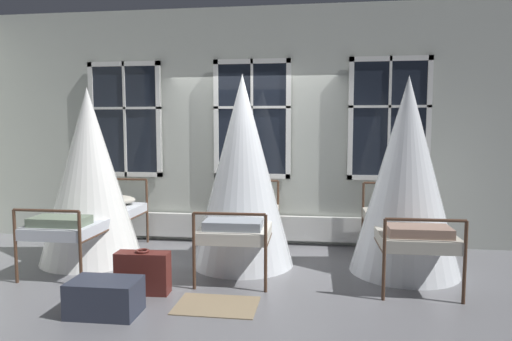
{
  "coord_description": "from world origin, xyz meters",
  "views": [
    {
      "loc": [
        0.95,
        -5.59,
        1.73
      ],
      "look_at": [
        0.21,
        -0.05,
        1.21
      ],
      "focal_mm": 31.67,
      "sensor_mm": 36.0,
      "label": 1
    }
  ],
  "objects_px": {
    "suitcase_dark": "(143,273)",
    "travel_trunk": "(105,297)",
    "cot_first": "(90,177)",
    "cot_third": "(406,179)",
    "cot_second": "(243,174)"
  },
  "relations": [
    {
      "from": "cot_second",
      "to": "suitcase_dark",
      "type": "height_order",
      "value": "cot_second"
    },
    {
      "from": "cot_third",
      "to": "cot_first",
      "type": "bearing_deg",
      "value": 89.83
    },
    {
      "from": "cot_first",
      "to": "cot_second",
      "type": "distance_m",
      "value": 2.01
    },
    {
      "from": "suitcase_dark",
      "to": "cot_first",
      "type": "bearing_deg",
      "value": 133.89
    },
    {
      "from": "cot_third",
      "to": "travel_trunk",
      "type": "xyz_separation_m",
      "value": [
        -3.0,
        -1.69,
        -0.97
      ]
    },
    {
      "from": "cot_first",
      "to": "travel_trunk",
      "type": "xyz_separation_m",
      "value": [
        0.99,
        -1.66,
        -0.93
      ]
    },
    {
      "from": "cot_first",
      "to": "suitcase_dark",
      "type": "relative_size",
      "value": 3.99
    },
    {
      "from": "suitcase_dark",
      "to": "travel_trunk",
      "type": "height_order",
      "value": "suitcase_dark"
    },
    {
      "from": "cot_first",
      "to": "cot_second",
      "type": "height_order",
      "value": "cot_second"
    },
    {
      "from": "cot_third",
      "to": "travel_trunk",
      "type": "distance_m",
      "value": 3.58
    },
    {
      "from": "cot_third",
      "to": "suitcase_dark",
      "type": "bearing_deg",
      "value": 110.84
    },
    {
      "from": "cot_first",
      "to": "suitcase_dark",
      "type": "bearing_deg",
      "value": -133.5
    },
    {
      "from": "suitcase_dark",
      "to": "cot_third",
      "type": "bearing_deg",
      "value": 19.06
    },
    {
      "from": "cot_first",
      "to": "cot_second",
      "type": "xyz_separation_m",
      "value": [
        2.01,
        0.08,
        0.07
      ]
    },
    {
      "from": "cot_third",
      "to": "suitcase_dark",
      "type": "distance_m",
      "value": 3.2
    }
  ]
}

